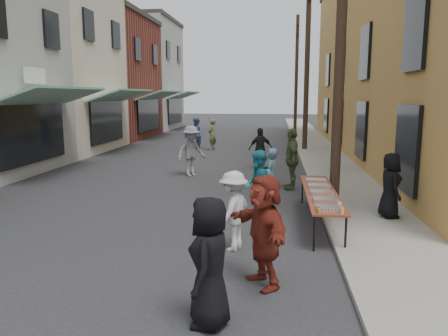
% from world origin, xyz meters
% --- Properties ---
extents(ground, '(120.00, 120.00, 0.00)m').
position_xyz_m(ground, '(0.00, 0.00, 0.00)').
color(ground, '#28282B').
rests_on(ground, ground).
extents(sidewalk, '(2.20, 60.00, 0.10)m').
position_xyz_m(sidewalk, '(5.00, 15.00, 0.05)').
color(sidewalk, gray).
rests_on(sidewalk, ground).
extents(storefront_row, '(8.00, 37.00, 9.00)m').
position_xyz_m(storefront_row, '(-10.00, 14.96, 4.12)').
color(storefront_row, maroon).
rests_on(storefront_row, ground).
extents(utility_pole_near, '(0.26, 0.26, 9.00)m').
position_xyz_m(utility_pole_near, '(4.30, 3.00, 4.50)').
color(utility_pole_near, '#2D2116').
rests_on(utility_pole_near, ground).
extents(utility_pole_mid, '(0.26, 0.26, 9.00)m').
position_xyz_m(utility_pole_mid, '(4.30, 15.00, 4.50)').
color(utility_pole_mid, '#2D2116').
rests_on(utility_pole_mid, ground).
extents(utility_pole_far, '(0.26, 0.26, 9.00)m').
position_xyz_m(utility_pole_far, '(4.30, 27.00, 4.50)').
color(utility_pole_far, '#2D2116').
rests_on(utility_pole_far, ground).
extents(serving_table, '(0.70, 4.00, 0.75)m').
position_xyz_m(serving_table, '(3.80, 1.56, 0.71)').
color(serving_table, maroon).
rests_on(serving_table, ground).
extents(catering_tray_sausage, '(0.50, 0.33, 0.08)m').
position_xyz_m(catering_tray_sausage, '(3.80, -0.09, 0.79)').
color(catering_tray_sausage, maroon).
rests_on(catering_tray_sausage, serving_table).
extents(catering_tray_foil_b, '(0.50, 0.33, 0.08)m').
position_xyz_m(catering_tray_foil_b, '(3.80, 0.56, 0.79)').
color(catering_tray_foil_b, '#B2B2B7').
rests_on(catering_tray_foil_b, serving_table).
extents(catering_tray_buns, '(0.50, 0.33, 0.08)m').
position_xyz_m(catering_tray_buns, '(3.80, 1.26, 0.79)').
color(catering_tray_buns, tan).
rests_on(catering_tray_buns, serving_table).
extents(catering_tray_foil_d, '(0.50, 0.33, 0.08)m').
position_xyz_m(catering_tray_foil_d, '(3.80, 1.96, 0.79)').
color(catering_tray_foil_d, '#B2B2B7').
rests_on(catering_tray_foil_d, serving_table).
extents(catering_tray_buns_end, '(0.50, 0.33, 0.08)m').
position_xyz_m(catering_tray_buns_end, '(3.80, 2.66, 0.79)').
color(catering_tray_buns_end, tan).
rests_on(catering_tray_buns_end, serving_table).
extents(condiment_jar_a, '(0.07, 0.07, 0.08)m').
position_xyz_m(condiment_jar_a, '(3.58, -0.39, 0.79)').
color(condiment_jar_a, '#A57F26').
rests_on(condiment_jar_a, serving_table).
extents(condiment_jar_b, '(0.07, 0.07, 0.08)m').
position_xyz_m(condiment_jar_b, '(3.58, -0.29, 0.79)').
color(condiment_jar_b, '#A57F26').
rests_on(condiment_jar_b, serving_table).
extents(condiment_jar_c, '(0.07, 0.07, 0.08)m').
position_xyz_m(condiment_jar_c, '(3.58, -0.19, 0.79)').
color(condiment_jar_c, '#A57F26').
rests_on(condiment_jar_c, serving_table).
extents(cup_stack, '(0.08, 0.08, 0.12)m').
position_xyz_m(cup_stack, '(4.00, -0.34, 0.81)').
color(cup_stack, tan).
rests_on(cup_stack, serving_table).
extents(guest_front_a, '(0.60, 0.87, 1.69)m').
position_xyz_m(guest_front_a, '(1.95, -3.19, 0.85)').
color(guest_front_a, black).
rests_on(guest_front_a, ground).
extents(guest_front_b, '(0.47, 0.62, 1.54)m').
position_xyz_m(guest_front_b, '(2.64, 3.10, 0.77)').
color(guest_front_b, '#436983').
rests_on(guest_front_b, ground).
extents(guest_front_c, '(0.82, 0.95, 1.66)m').
position_xyz_m(guest_front_c, '(2.37, 1.72, 0.83)').
color(guest_front_c, teal).
rests_on(guest_front_c, ground).
extents(guest_front_d, '(0.90, 1.13, 1.53)m').
position_xyz_m(guest_front_d, '(1.98, -0.39, 0.76)').
color(guest_front_d, silver).
rests_on(guest_front_d, ground).
extents(guest_front_e, '(0.56, 1.16, 1.92)m').
position_xyz_m(guest_front_e, '(3.27, 5.23, 0.96)').
color(guest_front_e, '#536238').
rests_on(guest_front_e, ground).
extents(guest_queue_back, '(1.23, 1.69, 1.76)m').
position_xyz_m(guest_queue_back, '(2.60, -1.91, 0.88)').
color(guest_queue_back, maroon).
rests_on(guest_queue_back, ground).
extents(server, '(0.58, 0.80, 1.52)m').
position_xyz_m(server, '(5.42, 1.93, 0.86)').
color(server, black).
rests_on(server, sidewalk).
extents(passerby_left, '(1.32, 1.32, 1.83)m').
position_xyz_m(passerby_left, '(-0.28, 7.10, 0.92)').
color(passerby_left, gray).
rests_on(passerby_left, ground).
extents(passerby_mid, '(1.05, 0.73, 1.65)m').
position_xyz_m(passerby_mid, '(2.17, 8.94, 0.82)').
color(passerby_mid, black).
rests_on(passerby_mid, ground).
extents(passerby_right, '(0.50, 0.67, 1.66)m').
position_xyz_m(passerby_right, '(-0.63, 14.78, 0.83)').
color(passerby_right, '#5D693C').
rests_on(passerby_right, ground).
extents(passerby_far, '(0.91, 1.01, 1.72)m').
position_xyz_m(passerby_far, '(-1.54, 15.02, 0.86)').
color(passerby_far, '#5367A1').
rests_on(passerby_far, ground).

